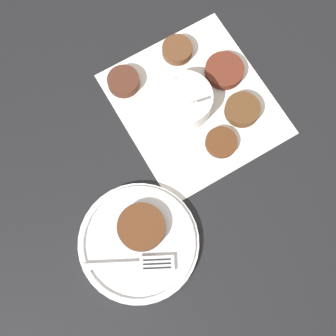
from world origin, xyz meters
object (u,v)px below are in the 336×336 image
Objects in this scene: sauce_bowl at (185,103)px; fork at (139,265)px; fritter_on_plate at (141,227)px; serving_plate at (139,243)px.

sauce_bowl is 0.32m from fork.
sauce_bowl is 0.26m from fritter_on_plate.
sauce_bowl is 0.78× the size of fork.
fork is (-0.04, 0.02, 0.01)m from serving_plate.
fritter_on_plate is 0.57× the size of fork.
fritter_on_plate is (0.02, -0.02, 0.02)m from serving_plate.
sauce_bowl is at bearing -47.71° from fritter_on_plate.
fritter_on_plate is at bearing -32.45° from fork.
serving_plate is at bearing -26.63° from fork.
fritter_on_plate is 0.07m from fork.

